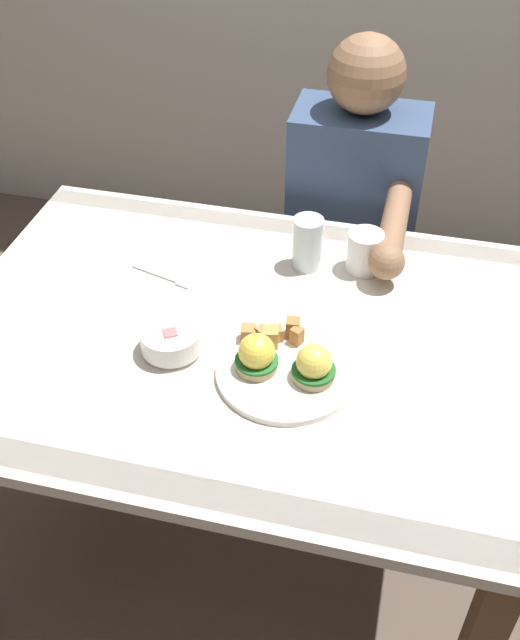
% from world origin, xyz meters
% --- Properties ---
extents(ground_plane, '(6.00, 6.00, 0.00)m').
position_xyz_m(ground_plane, '(0.00, 0.00, 0.00)').
color(ground_plane, brown).
extents(dining_table, '(1.20, 0.90, 0.74)m').
position_xyz_m(dining_table, '(0.00, 0.00, 0.63)').
color(dining_table, silver).
rests_on(dining_table, ground_plane).
extents(eggs_benedict_plate, '(0.27, 0.27, 0.09)m').
position_xyz_m(eggs_benedict_plate, '(0.12, -0.10, 0.77)').
color(eggs_benedict_plate, white).
rests_on(eggs_benedict_plate, dining_table).
extents(fruit_bowl, '(0.12, 0.12, 0.06)m').
position_xyz_m(fruit_bowl, '(-0.11, -0.09, 0.77)').
color(fruit_bowl, white).
rests_on(fruit_bowl, dining_table).
extents(coffee_mug, '(0.11, 0.08, 0.09)m').
position_xyz_m(coffee_mug, '(0.23, 0.27, 0.79)').
color(coffee_mug, white).
rests_on(coffee_mug, dining_table).
extents(fork, '(0.15, 0.06, 0.00)m').
position_xyz_m(fork, '(-0.20, 0.14, 0.74)').
color(fork, silver).
rests_on(fork, dining_table).
extents(water_glass_near, '(0.07, 0.07, 0.12)m').
position_xyz_m(water_glass_near, '(0.10, 0.26, 0.79)').
color(water_glass_near, silver).
rests_on(water_glass_near, dining_table).
extents(diner_person, '(0.34, 0.54, 1.14)m').
position_xyz_m(diner_person, '(0.16, 0.60, 0.65)').
color(diner_person, '#33333D').
rests_on(diner_person, ground_plane).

